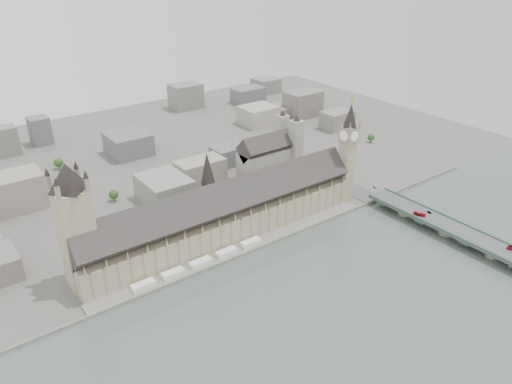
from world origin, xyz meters
TOP-DOWN VIEW (x-y plane):
  - ground at (0.00, 0.00)m, footprint 900.00×900.00m
  - river_thames at (0.00, -165.00)m, footprint 600.00×600.00m
  - embankment_wall at (0.00, -15.00)m, footprint 600.00×1.50m
  - river_terrace at (0.00, -7.50)m, footprint 270.00×15.00m
  - terrace_tents at (-40.00, -7.00)m, footprint 118.00×7.00m
  - palace_of_westminster at (0.00, 19.70)m, footprint 265.00×40.73m
  - elizabeth_tower at (138.00, 8.00)m, footprint 17.00×17.00m
  - victoria_tower at (-122.00, 26.00)m, footprint 30.00×30.00m
  - central_tower at (-10.00, 26.00)m, footprint 13.00×13.00m
  - westminster_bridge at (162.00, -87.50)m, footprint 25.00×325.00m
  - bridge_parapets at (162.00, -132.00)m, footprint 25.00×235.00m
  - westminster_abbey at (110.92, 95.00)m, footprint 68.00×36.00m
  - city_skyline_inland at (0.00, 245.00)m, footprint 720.00×360.00m
  - park_trees at (-10.00, 60.00)m, footprint 110.00×30.00m
  - red_bus_north at (155.22, -70.16)m, footprint 6.72×11.09m
  - car_silver at (166.70, -72.57)m, footprint 1.70×4.32m
  - car_approach at (166.62, -6.89)m, footprint 2.70×4.95m

SIDE VIEW (x-z plane):
  - ground at x=0.00m, z-range 0.00..0.00m
  - river_thames at x=0.00m, z-range 0.00..0.00m
  - river_terrace at x=0.00m, z-range 0.00..2.00m
  - embankment_wall at x=0.00m, z-range 0.00..3.00m
  - terrace_tents at x=-40.00m, z-range 2.00..6.00m
  - westminster_bridge at x=162.00m, z-range 0.00..10.25m
  - park_trees at x=-10.00m, z-range 0.00..15.00m
  - bridge_parapets at x=162.00m, z-range 10.25..11.40m
  - car_approach at x=166.62m, z-range 10.25..11.61m
  - car_silver at x=166.70m, z-range 10.25..11.65m
  - red_bus_north at x=155.22m, z-range 10.25..13.31m
  - city_skyline_inland at x=0.00m, z-range 0.00..38.00m
  - palace_of_westminster at x=0.00m, z-range -5.02..50.43m
  - westminster_abbey at x=110.92m, z-range -6.92..57.08m
  - victoria_tower at x=-122.00m, z-range 5.20..105.20m
  - central_tower at x=-10.00m, z-range 33.92..81.92m
  - elizabeth_tower at x=138.00m, z-range 4.34..111.84m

